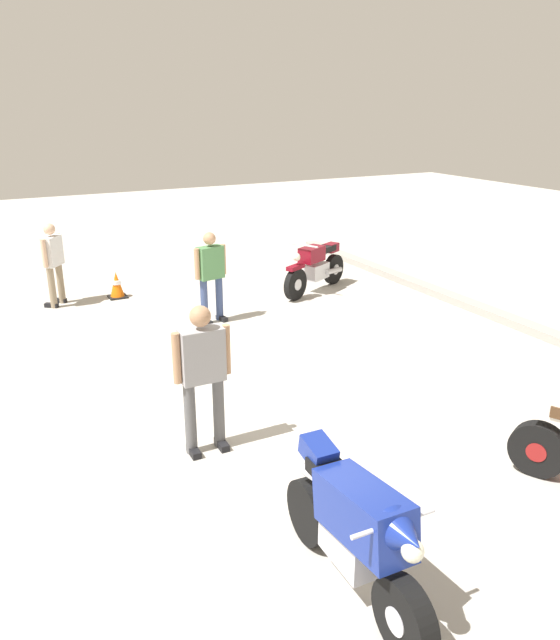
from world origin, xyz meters
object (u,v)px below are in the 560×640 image
object	(u,v)px
person_in_gray_shirt	(203,370)
traffic_cone	(117,285)
person_in_white_shirt	(53,260)
motorcycle_blue_sportbike	(356,528)
motorcycle_maroon_cruiser	(316,267)
person_in_green_shirt	(211,272)

from	to	relation	value
person_in_gray_shirt	traffic_cone	distance (m)	6.31
person_in_white_shirt	person_in_gray_shirt	bearing A→B (deg)	133.99
motorcycle_blue_sportbike	person_in_gray_shirt	xyz separation A→B (m)	(-2.58, -0.28, 0.39)
motorcycle_maroon_cruiser	person_in_green_shirt	bearing A→B (deg)	-9.92
motorcycle_blue_sportbike	motorcycle_maroon_cruiser	world-z (taller)	motorcycle_blue_sportbike
motorcycle_blue_sportbike	traffic_cone	size ratio (longest dim) A/B	3.69
person_in_white_shirt	traffic_cone	distance (m)	1.31
motorcycle_maroon_cruiser	traffic_cone	distance (m)	4.07
person_in_white_shirt	person_in_green_shirt	xyz separation A→B (m)	(2.29, 2.31, 0.02)
motorcycle_blue_sportbike	motorcycle_maroon_cruiser	xyz separation A→B (m)	(-7.34, 4.01, -0.07)
motorcycle_maroon_cruiser	motorcycle_blue_sportbike	bearing A→B (deg)	35.06
person_in_white_shirt	person_in_gray_shirt	xyz separation A→B (m)	(6.28, 0.64, 0.09)
person_in_gray_shirt	person_in_green_shirt	xyz separation A→B (m)	(-4.00, 1.67, -0.07)
person_in_white_shirt	person_in_gray_shirt	distance (m)	6.32
traffic_cone	motorcycle_blue_sportbike	bearing A→B (deg)	-1.46
motorcycle_blue_sportbike	motorcycle_maroon_cruiser	bearing A→B (deg)	153.18
motorcycle_maroon_cruiser	traffic_cone	world-z (taller)	motorcycle_maroon_cruiser
person_in_gray_shirt	traffic_cone	world-z (taller)	person_in_gray_shirt
motorcycle_maroon_cruiser	person_in_white_shirt	world-z (taller)	person_in_white_shirt
motorcycle_blue_sportbike	person_in_gray_shirt	size ratio (longest dim) A/B	1.14
motorcycle_blue_sportbike	traffic_cone	world-z (taller)	motorcycle_blue_sportbike
person_in_green_shirt	traffic_cone	xyz separation A→B (m)	(-2.25, -1.17, -0.66)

